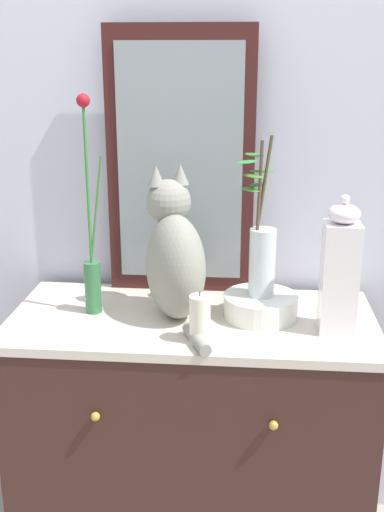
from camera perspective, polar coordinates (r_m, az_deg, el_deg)
wall_back at (r=1.94m, az=0.84°, el=11.36°), size 4.40×0.08×2.60m
sideboard at (r=1.96m, az=-0.00°, el=-16.65°), size 1.03×0.50×0.82m
mirror_leaning at (r=1.86m, az=-1.09°, el=8.43°), size 0.44×0.03×0.79m
cat_sitting at (r=1.71m, az=-1.61°, el=-0.01°), size 0.24×0.39×0.42m
vase_slim_green at (r=1.76m, az=-9.20°, el=-0.33°), size 0.07×0.05×0.61m
bowl_porcelain at (r=1.76m, az=6.31°, el=-4.58°), size 0.21×0.21×0.06m
vase_glass_clear at (r=1.71m, az=6.40°, el=0.28°), size 0.12×0.13×0.44m
jar_lidded_porcelain at (r=1.66m, az=13.41°, el=-1.29°), size 0.09×0.09×0.37m
candle_pillar at (r=1.59m, az=0.72°, el=-5.81°), size 0.05×0.05×0.14m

